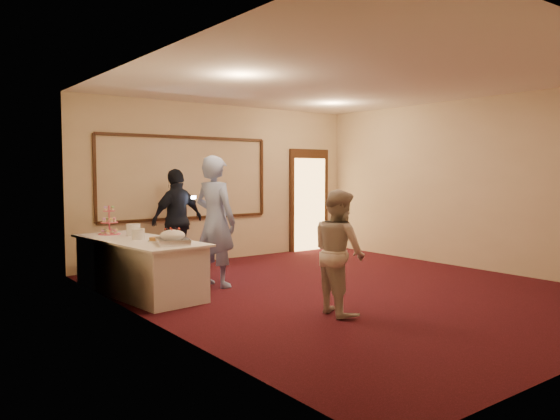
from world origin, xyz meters
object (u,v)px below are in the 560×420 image
object	(u,v)px
plate_stack_b	(133,230)
man	(215,221)
tart	(157,239)
buffet_table	(139,266)
cupcake_stand	(109,223)
guest	(177,220)
plate_stack_a	(138,234)
woman	(339,252)
pavlova_tray	(173,238)

from	to	relation	value
plate_stack_b	man	bearing A→B (deg)	-33.22
plate_stack_b	tart	xyz separation A→B (m)	(0.01, -0.81, -0.06)
buffet_table	plate_stack_b	xyz separation A→B (m)	(0.11, 0.44, 0.47)
buffet_table	cupcake_stand	size ratio (longest dim) A/B	5.18
guest	plate_stack_a	bearing A→B (deg)	34.42
woman	guest	distance (m)	3.79
buffet_table	pavlova_tray	xyz separation A→B (m)	(0.15, -0.78, 0.47)
buffet_table	plate_stack_a	size ratio (longest dim) A/B	13.85
plate_stack_a	woman	xyz separation A→B (m)	(1.52, -2.44, -0.09)
pavlova_tray	cupcake_stand	world-z (taller)	cupcake_stand
plate_stack_a	guest	xyz separation A→B (m)	(1.26, 1.33, 0.04)
man	woman	bearing A→B (deg)	171.59
tart	woman	bearing A→B (deg)	-56.62
plate_stack_a	plate_stack_b	size ratio (longest dim) A/B	0.85
tart	guest	distance (m)	2.01
tart	cupcake_stand	bearing A→B (deg)	101.13
cupcake_stand	woman	world-z (taller)	woman
tart	guest	world-z (taller)	guest
buffet_table	pavlova_tray	size ratio (longest dim) A/B	4.00
cupcake_stand	man	world-z (taller)	man
pavlova_tray	man	bearing A→B (deg)	30.15
woman	man	bearing A→B (deg)	20.99
pavlova_tray	guest	world-z (taller)	guest
tart	guest	size ratio (longest dim) A/B	0.14
pavlova_tray	tart	xyz separation A→B (m)	(-0.03, 0.41, -0.06)
plate_stack_b	woman	xyz separation A→B (m)	(1.40, -2.92, -0.11)
pavlova_tray	guest	xyz separation A→B (m)	(1.09, 2.08, 0.02)
cupcake_stand	man	bearing A→B (deg)	-40.27
cupcake_stand	guest	bearing A→B (deg)	19.34
plate_stack_a	woman	world-z (taller)	woman
guest	cupcake_stand	bearing A→B (deg)	7.01
man	cupcake_stand	bearing A→B (deg)	31.41
pavlova_tray	man	xyz separation A→B (m)	(0.96, 0.56, 0.12)
plate_stack_a	plate_stack_b	world-z (taller)	plate_stack_b
plate_stack_b	tart	distance (m)	0.81
pavlova_tray	plate_stack_a	xyz separation A→B (m)	(-0.16, 0.74, -0.01)
cupcake_stand	tart	bearing A→B (deg)	-78.87
woman	plate_stack_b	bearing A→B (deg)	36.74
buffet_table	plate_stack_b	world-z (taller)	plate_stack_b
plate_stack_a	tart	bearing A→B (deg)	-68.05
plate_stack_a	tart	distance (m)	0.36
plate_stack_b	man	xyz separation A→B (m)	(1.01, -0.66, 0.12)
plate_stack_a	guest	world-z (taller)	guest
buffet_table	pavlova_tray	world-z (taller)	pavlova_tray
cupcake_stand	plate_stack_a	size ratio (longest dim) A/B	2.67
man	tart	bearing A→B (deg)	80.31
pavlova_tray	guest	distance (m)	2.35
tart	plate_stack_b	bearing A→B (deg)	90.92
plate_stack_a	buffet_table	bearing A→B (deg)	70.71
pavlova_tray	woman	world-z (taller)	woman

